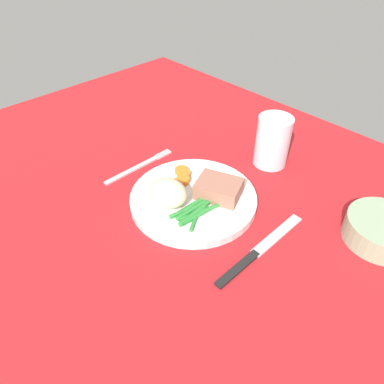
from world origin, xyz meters
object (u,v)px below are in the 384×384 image
(dinner_plate, at_px, (192,200))
(water_glass, at_px, (272,145))
(salad_bowl, at_px, (383,229))
(meat_portion, at_px, (219,189))
(fork, at_px, (139,166))
(knife, at_px, (259,250))

(dinner_plate, distance_m, water_glass, 0.21)
(dinner_plate, bearing_deg, salad_bowl, 30.09)
(salad_bowl, bearing_deg, water_glass, 169.80)
(meat_portion, xyz_separation_m, salad_bowl, (0.24, 0.12, -0.01))
(dinner_plate, xyz_separation_m, fork, (-0.16, -0.00, -0.01))
(dinner_plate, xyz_separation_m, water_glass, (0.02, 0.21, 0.04))
(knife, distance_m, water_glass, 0.25)
(meat_portion, bearing_deg, fork, -168.26)
(meat_portion, distance_m, knife, 0.13)
(knife, bearing_deg, dinner_plate, 177.54)
(meat_portion, relative_size, fork, 0.46)
(water_glass, bearing_deg, salad_bowl, -10.20)
(meat_portion, bearing_deg, water_glass, 93.50)
(dinner_plate, distance_m, fork, 0.16)
(meat_portion, xyz_separation_m, knife, (0.13, -0.04, -0.03))
(fork, bearing_deg, water_glass, 46.70)
(fork, relative_size, salad_bowl, 1.41)
(fork, xyz_separation_m, salad_bowl, (0.43, 0.16, 0.02))
(meat_portion, relative_size, water_glass, 0.74)
(knife, bearing_deg, salad_bowl, 52.36)
(water_glass, height_order, salad_bowl, water_glass)
(dinner_plate, relative_size, meat_portion, 2.98)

